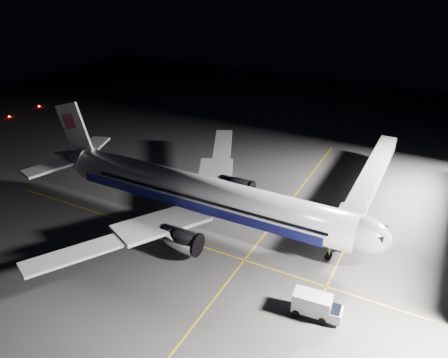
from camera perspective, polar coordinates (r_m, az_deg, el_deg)
ground at (r=71.62m, az=-2.53°, el=-5.65°), size 200.00×200.00×0.00m
guide_line_main at (r=67.92m, az=4.86°, el=-7.77°), size 0.25×80.00×0.01m
guide_line_cross at (r=67.42m, az=-5.11°, el=-8.08°), size 70.00×0.25×0.01m
guide_line_side at (r=73.42m, az=16.70°, el=-6.01°), size 0.25×40.00×0.01m
airliner at (r=69.43m, az=-3.39°, el=-1.84°), size 61.48×54.22×16.64m
jet_bridge at (r=78.18m, az=18.44°, el=-0.26°), size 3.60×34.40×6.30m
service_truck at (r=55.40m, az=11.98°, el=-15.82°), size 6.05×2.96×3.01m
baggage_tug at (r=88.68m, az=0.50°, el=1.81°), size 2.62×2.36×1.57m
safety_cone_a at (r=72.39m, az=3.34°, el=-4.97°), size 0.43×0.43×0.64m
safety_cone_b at (r=82.29m, az=2.13°, el=-0.72°), size 0.35×0.35×0.53m
safety_cone_c at (r=78.61m, az=-5.84°, el=-2.27°), size 0.39×0.39×0.59m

